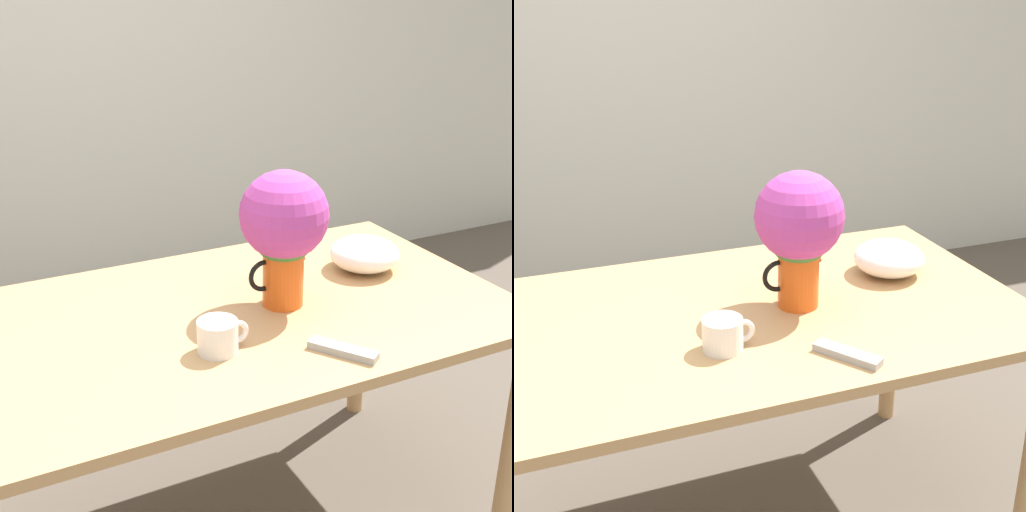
{
  "view_description": "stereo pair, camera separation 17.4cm",
  "coord_description": "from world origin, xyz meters",
  "views": [
    {
      "loc": [
        -0.58,
        -1.42,
        1.62
      ],
      "look_at": [
        0.2,
        0.14,
        0.92
      ],
      "focal_mm": 50.0,
      "sensor_mm": 36.0,
      "label": 1
    },
    {
      "loc": [
        -0.42,
        -1.49,
        1.62
      ],
      "look_at": [
        0.2,
        0.14,
        0.92
      ],
      "focal_mm": 50.0,
      "sensor_mm": 36.0,
      "label": 2
    }
  ],
  "objects": [
    {
      "name": "white_bowl",
      "position": [
        0.62,
        0.24,
        0.81
      ],
      "size": [
        0.21,
        0.21,
        0.1
      ],
      "color": "white",
      "rests_on": "table"
    },
    {
      "name": "table",
      "position": [
        0.11,
        0.15,
        0.67
      ],
      "size": [
        1.57,
        0.9,
        0.76
      ],
      "color": "tan",
      "rests_on": "ground_plane"
    },
    {
      "name": "coffee_mug",
      "position": [
        0.02,
        -0.03,
        0.8
      ],
      "size": [
        0.13,
        0.1,
        0.08
      ],
      "color": "white",
      "rests_on": "table"
    },
    {
      "name": "flower_vase",
      "position": [
        0.28,
        0.14,
        0.99
      ],
      "size": [
        0.24,
        0.24,
        0.38
      ],
      "color": "#E05619",
      "rests_on": "table"
    },
    {
      "name": "remote_control",
      "position": [
        0.28,
        -0.17,
        0.77
      ],
      "size": [
        0.13,
        0.17,
        0.02
      ],
      "color": "#999999",
      "rests_on": "table"
    },
    {
      "name": "wall_back",
      "position": [
        0.0,
        1.99,
        1.3
      ],
      "size": [
        8.0,
        0.05,
        2.6
      ],
      "color": "silver",
      "rests_on": "ground_plane"
    }
  ]
}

